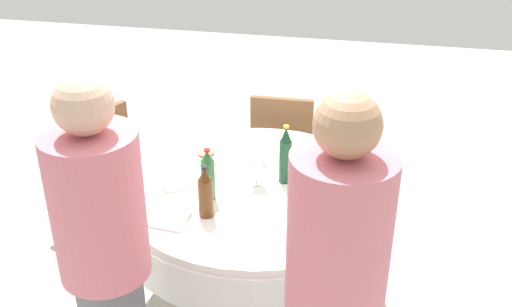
{
  "coord_description": "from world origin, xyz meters",
  "views": [
    {
      "loc": [
        2.61,
        0.55,
        2.33
      ],
      "look_at": [
        0.0,
        0.0,
        0.93
      ],
      "focal_mm": 42.46,
      "sensor_mm": 36.0,
      "label": 1
    }
  ],
  "objects_px": {
    "plate_north": "(206,155)",
    "plate_south": "(174,181)",
    "wine_glass_left": "(257,166)",
    "person_inner": "(107,270)",
    "bottle_brown_mid": "(206,193)",
    "bottle_green_inner": "(208,176)",
    "bottle_clear_near": "(343,159)",
    "wine_glass_near": "(259,145)",
    "bottle_dark_green_front": "(285,156)",
    "chair_west": "(95,158)",
    "dining_table": "(256,210)",
    "chair_east": "(283,141)",
    "plate_right": "(286,148)"
  },
  "relations": [
    {
      "from": "bottle_green_inner",
      "to": "plate_right",
      "type": "relative_size",
      "value": 1.26
    },
    {
      "from": "plate_north",
      "to": "chair_west",
      "type": "distance_m",
      "value": 0.87
    },
    {
      "from": "dining_table",
      "to": "bottle_dark_green_front",
      "type": "distance_m",
      "value": 0.34
    },
    {
      "from": "bottle_dark_green_front",
      "to": "chair_west",
      "type": "bearing_deg",
      "value": -107.62
    },
    {
      "from": "bottle_clear_near",
      "to": "person_inner",
      "type": "xyz_separation_m",
      "value": [
        1.04,
        -0.81,
        -0.02
      ]
    },
    {
      "from": "bottle_brown_mid",
      "to": "person_inner",
      "type": "distance_m",
      "value": 0.66
    },
    {
      "from": "bottle_clear_near",
      "to": "wine_glass_near",
      "type": "distance_m",
      "value": 0.5
    },
    {
      "from": "bottle_brown_mid",
      "to": "wine_glass_left",
      "type": "distance_m",
      "value": 0.37
    },
    {
      "from": "person_inner",
      "to": "wine_glass_near",
      "type": "bearing_deg",
      "value": -83.8
    },
    {
      "from": "plate_north",
      "to": "person_inner",
      "type": "xyz_separation_m",
      "value": [
        1.19,
        -0.04,
        0.11
      ]
    },
    {
      "from": "bottle_brown_mid",
      "to": "dining_table",
      "type": "bearing_deg",
      "value": 151.24
    },
    {
      "from": "wine_glass_near",
      "to": "wine_glass_left",
      "type": "xyz_separation_m",
      "value": [
        0.25,
        0.04,
        0.01
      ]
    },
    {
      "from": "bottle_dark_green_front",
      "to": "bottle_brown_mid",
      "type": "xyz_separation_m",
      "value": [
        0.39,
        -0.31,
        -0.03
      ]
    },
    {
      "from": "chair_east",
      "to": "bottle_dark_green_front",
      "type": "bearing_deg",
      "value": -81.16
    },
    {
      "from": "plate_north",
      "to": "person_inner",
      "type": "height_order",
      "value": "person_inner"
    },
    {
      "from": "person_inner",
      "to": "chair_west",
      "type": "bearing_deg",
      "value": -39.66
    },
    {
      "from": "chair_east",
      "to": "bottle_green_inner",
      "type": "bearing_deg",
      "value": -100.44
    },
    {
      "from": "bottle_green_inner",
      "to": "bottle_brown_mid",
      "type": "distance_m",
      "value": 0.15
    },
    {
      "from": "bottle_dark_green_front",
      "to": "wine_glass_left",
      "type": "distance_m",
      "value": 0.15
    },
    {
      "from": "dining_table",
      "to": "bottle_green_inner",
      "type": "bearing_deg",
      "value": -51.22
    },
    {
      "from": "plate_south",
      "to": "wine_glass_left",
      "type": "bearing_deg",
      "value": 100.14
    },
    {
      "from": "person_inner",
      "to": "bottle_clear_near",
      "type": "bearing_deg",
      "value": -105.88
    },
    {
      "from": "plate_north",
      "to": "plate_south",
      "type": "distance_m",
      "value": 0.32
    },
    {
      "from": "person_inner",
      "to": "chair_east",
      "type": "height_order",
      "value": "person_inner"
    },
    {
      "from": "person_inner",
      "to": "chair_west",
      "type": "relative_size",
      "value": 1.9
    },
    {
      "from": "chair_east",
      "to": "chair_west",
      "type": "distance_m",
      "value": 1.23
    },
    {
      "from": "dining_table",
      "to": "person_inner",
      "type": "bearing_deg",
      "value": -22.04
    },
    {
      "from": "bottle_brown_mid",
      "to": "wine_glass_left",
      "type": "bearing_deg",
      "value": 151.86
    },
    {
      "from": "bottle_clear_near",
      "to": "plate_south",
      "type": "distance_m",
      "value": 0.87
    },
    {
      "from": "bottle_green_inner",
      "to": "person_inner",
      "type": "bearing_deg",
      "value": -12.8
    },
    {
      "from": "chair_east",
      "to": "bottle_brown_mid",
      "type": "bearing_deg",
      "value": -97.96
    },
    {
      "from": "plate_north",
      "to": "plate_south",
      "type": "height_order",
      "value": "plate_north"
    },
    {
      "from": "wine_glass_near",
      "to": "bottle_brown_mid",
      "type": "bearing_deg",
      "value": -13.04
    },
    {
      "from": "bottle_brown_mid",
      "to": "bottle_clear_near",
      "type": "relative_size",
      "value": 0.82
    },
    {
      "from": "dining_table",
      "to": "person_inner",
      "type": "xyz_separation_m",
      "value": [
        0.94,
        -0.38,
        0.27
      ]
    },
    {
      "from": "wine_glass_left",
      "to": "wine_glass_near",
      "type": "bearing_deg",
      "value": -170.87
    },
    {
      "from": "wine_glass_near",
      "to": "plate_south",
      "type": "distance_m",
      "value": 0.51
    },
    {
      "from": "dining_table",
      "to": "chair_west",
      "type": "xyz_separation_m",
      "value": [
        -0.48,
        -1.15,
        -0.07
      ]
    },
    {
      "from": "plate_south",
      "to": "plate_right",
      "type": "height_order",
      "value": "same"
    },
    {
      "from": "plate_north",
      "to": "person_inner",
      "type": "distance_m",
      "value": 1.2
    },
    {
      "from": "bottle_green_inner",
      "to": "bottle_clear_near",
      "type": "distance_m",
      "value": 0.68
    },
    {
      "from": "wine_glass_near",
      "to": "person_inner",
      "type": "relative_size",
      "value": 0.09
    },
    {
      "from": "bottle_green_inner",
      "to": "bottle_brown_mid",
      "type": "height_order",
      "value": "bottle_green_inner"
    },
    {
      "from": "bottle_dark_green_front",
      "to": "dining_table",
      "type": "bearing_deg",
      "value": -61.53
    },
    {
      "from": "plate_south",
      "to": "chair_west",
      "type": "height_order",
      "value": "chair_west"
    },
    {
      "from": "plate_south",
      "to": "wine_glass_near",
      "type": "bearing_deg",
      "value": 130.86
    },
    {
      "from": "plate_north",
      "to": "plate_south",
      "type": "bearing_deg",
      "value": -14.28
    },
    {
      "from": "bottle_brown_mid",
      "to": "plate_right",
      "type": "distance_m",
      "value": 0.8
    },
    {
      "from": "plate_north",
      "to": "plate_south",
      "type": "relative_size",
      "value": 1.18
    },
    {
      "from": "bottle_green_inner",
      "to": "bottle_clear_near",
      "type": "relative_size",
      "value": 0.84
    }
  ]
}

